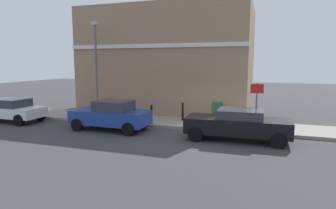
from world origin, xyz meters
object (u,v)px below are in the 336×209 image
car_white (10,110)px  bollard_near_cabinet (183,111)px  car_blue (111,115)px  street_sign (257,100)px  lamppost (96,65)px  car_black (238,124)px  bollard_far_kerb (152,114)px  utility_cabinet (217,113)px

car_white → bollard_near_cabinet: 10.04m
car_blue → street_sign: street_sign is taller
bollard_near_cabinet → street_sign: (-1.36, -4.03, 0.96)m
car_white → lamppost: 5.59m
car_blue → car_white: size_ratio=0.99×
car_black → lamppost: size_ratio=0.79×
car_white → street_sign: 13.78m
bollard_near_cabinet → lamppost: 6.07m
bollard_far_kerb → car_black: bearing=-107.0°
utility_cabinet → street_sign: size_ratio=0.50×
car_white → lamppost: lamppost is taller
car_black → bollard_far_kerb: 4.88m
car_black → bollard_near_cabinet: bearing=-41.0°
car_blue → street_sign: size_ratio=1.74×
utility_cabinet → bollard_near_cabinet: 1.98m
lamppost → utility_cabinet: bearing=-89.9°
utility_cabinet → bollard_far_kerb: 3.56m
car_blue → bollard_near_cabinet: size_ratio=3.86×
car_blue → lamppost: lamppost is taller
bollard_near_cabinet → lamppost: (-0.11, 5.49, 2.60)m
car_blue → bollard_far_kerb: (1.45, -1.63, -0.07)m
car_white → utility_cabinet: 11.93m
car_black → street_sign: bearing=-116.8°
car_white → street_sign: size_ratio=1.75×
car_blue → bollard_far_kerb: size_ratio=3.86×
car_white → bollard_far_kerb: car_white is taller
car_black → lamppost: lamppost is taller
street_sign → lamppost: bearing=82.5°
bollard_near_cabinet → street_sign: size_ratio=0.45×
utility_cabinet → bollard_far_kerb: (-1.28, 3.32, 0.02)m
car_white → bollard_far_kerb: bearing=-170.0°
car_black → bollard_far_kerb: car_black is taller
utility_cabinet → car_blue: bearing=118.9°
car_white → bollard_far_kerb: (1.44, -8.29, -0.00)m
car_blue → utility_cabinet: bearing=-149.8°
bollard_far_kerb → street_sign: 5.46m
car_black → car_white: size_ratio=1.12×
utility_cabinet → bollard_far_kerb: size_ratio=1.11×
bollard_near_cabinet → bollard_far_kerb: 1.93m
bollard_near_cabinet → bollard_far_kerb: size_ratio=1.00×
street_sign → lamppost: lamppost is taller
car_black → utility_cabinet: size_ratio=3.93×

